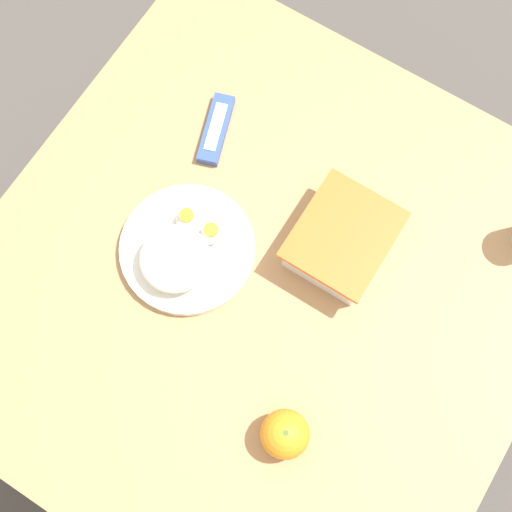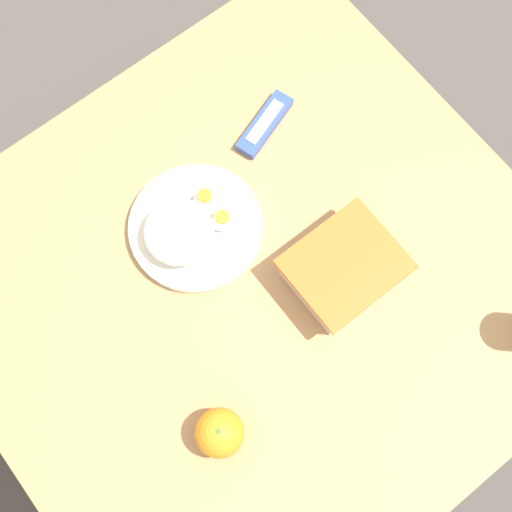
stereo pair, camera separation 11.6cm
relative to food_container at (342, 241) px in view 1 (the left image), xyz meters
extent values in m
plane|color=#4C4742|center=(0.12, -0.08, -0.77)|extent=(10.00, 10.00, 0.00)
cube|color=#AD7F51|center=(0.12, -0.08, -0.05)|extent=(0.95, 0.92, 0.03)
cylinder|color=#936C45|center=(-0.30, -0.48, -0.41)|extent=(0.06, 0.06, 0.71)
cube|color=white|center=(0.00, 0.00, 0.00)|extent=(0.16, 0.13, 0.06)
cube|color=beige|center=(0.00, 0.00, -0.01)|extent=(0.15, 0.12, 0.03)
cube|color=orange|center=(0.00, 0.00, 0.03)|extent=(0.17, 0.15, 0.01)
ellipsoid|color=gray|center=(0.00, 0.01, 0.00)|extent=(0.05, 0.04, 0.02)
sphere|color=orange|center=(0.31, 0.08, 0.01)|extent=(0.08, 0.08, 0.08)
cylinder|color=#4C662D|center=(0.31, 0.08, 0.04)|extent=(0.01, 0.01, 0.00)
cylinder|color=silver|center=(0.14, -0.21, -0.02)|extent=(0.23, 0.23, 0.02)
ellipsoid|color=white|center=(0.17, -0.21, 0.01)|extent=(0.12, 0.12, 0.05)
ellipsoid|color=white|center=(0.10, -0.24, 0.00)|extent=(0.04, 0.04, 0.03)
cylinder|color=#F4A823|center=(0.10, -0.24, 0.02)|extent=(0.02, 0.02, 0.01)
ellipsoid|color=white|center=(0.10, -0.19, 0.00)|extent=(0.04, 0.04, 0.03)
cylinder|color=#F4A823|center=(0.10, -0.19, 0.02)|extent=(0.02, 0.02, 0.01)
cube|color=#334C9E|center=(-0.07, -0.29, -0.02)|extent=(0.14, 0.08, 0.02)
cube|color=white|center=(-0.07, -0.29, -0.01)|extent=(0.09, 0.05, 0.00)
camera|label=1|loc=(0.38, 0.07, 1.11)|focal=50.00mm
camera|label=2|loc=(0.30, 0.16, 1.11)|focal=50.00mm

